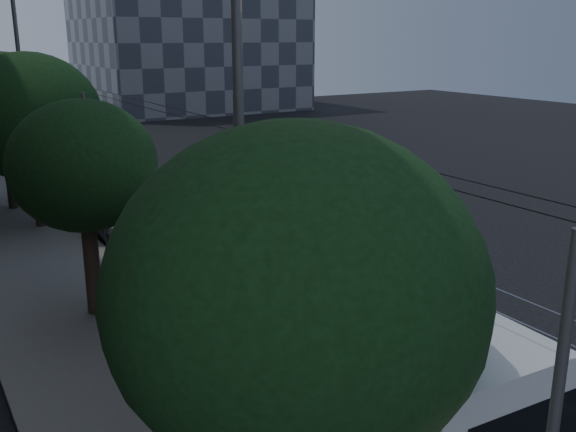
% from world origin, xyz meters
% --- Properties ---
extents(ground, '(120.00, 120.00, 0.00)m').
position_xyz_m(ground, '(0.00, 0.00, 0.00)').
color(ground, black).
rests_on(ground, ground).
extents(tram_rails, '(4.52, 90.00, 0.02)m').
position_xyz_m(tram_rails, '(2.50, 20.00, 0.01)').
color(tram_rails, '#92929A').
rests_on(tram_rails, ground).
extents(overhead_wires, '(2.23, 90.00, 6.00)m').
position_xyz_m(overhead_wires, '(-4.97, 20.00, 3.47)').
color(overhead_wires, black).
rests_on(overhead_wires, ground).
extents(trolleybus, '(3.37, 13.24, 5.63)m').
position_xyz_m(trolleybus, '(-4.10, -2.27, 1.81)').
color(trolleybus, '#BBBBBE').
rests_on(trolleybus, ground).
extents(pickup_silver, '(2.63, 5.66, 1.57)m').
position_xyz_m(pickup_silver, '(-3.68, 11.08, 0.79)').
color(pickup_silver, '#A8ABB0').
rests_on(pickup_silver, ground).
extents(car_white_a, '(1.85, 4.54, 1.54)m').
position_xyz_m(car_white_a, '(-2.70, 15.07, 0.77)').
color(car_white_a, '#AFB0B4').
rests_on(car_white_a, ground).
extents(car_white_b, '(2.18, 5.15, 1.48)m').
position_xyz_m(car_white_b, '(-2.71, 20.49, 0.74)').
color(car_white_b, '#B1B1B5').
rests_on(car_white_b, ground).
extents(car_white_c, '(1.90, 4.35, 1.39)m').
position_xyz_m(car_white_c, '(-3.44, 26.50, 0.70)').
color(car_white_c, silver).
rests_on(car_white_c, ground).
extents(car_white_d, '(2.27, 4.23, 1.37)m').
position_xyz_m(car_white_d, '(-2.70, 33.57, 0.68)').
color(car_white_d, white).
rests_on(car_white_d, ground).
extents(tree_0, '(5.33, 5.33, 6.93)m').
position_xyz_m(tree_0, '(-6.88, -6.91, 4.51)').
color(tree_0, '#2F241A').
rests_on(tree_0, ground).
extents(tree_1, '(4.08, 4.08, 6.35)m').
position_xyz_m(tree_1, '(-7.00, 3.84, 4.49)').
color(tree_1, '#2F241A').
rests_on(tree_1, ground).
extents(tree_2, '(5.77, 5.77, 7.39)m').
position_xyz_m(tree_2, '(-6.50, 14.00, 4.78)').
color(tree_2, '#2F241A').
rests_on(tree_2, ground).
extents(tree_3, '(5.57, 5.57, 7.33)m').
position_xyz_m(tree_3, '(-7.00, 17.78, 4.81)').
color(tree_3, '#2F241A').
rests_on(tree_3, ground).
extents(streetlamp_near, '(2.32, 0.44, 9.51)m').
position_xyz_m(streetlamp_near, '(-5.39, -3.22, 5.75)').
color(streetlamp_near, '#515153').
rests_on(streetlamp_near, ground).
extents(streetlamp_far, '(2.52, 0.44, 10.46)m').
position_xyz_m(streetlamp_far, '(-5.38, 19.24, 6.28)').
color(streetlamp_far, '#515153').
rests_on(streetlamp_far, ground).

